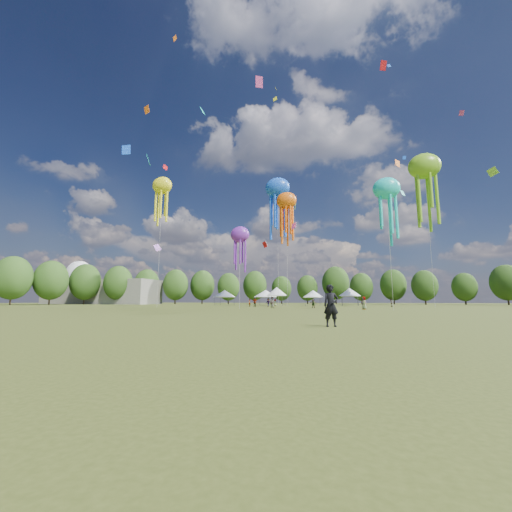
# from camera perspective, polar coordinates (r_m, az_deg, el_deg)

# --- Properties ---
(ground) EXTENTS (300.00, 300.00, 0.00)m
(ground) POSITION_cam_1_polar(r_m,az_deg,el_deg) (19.71, -10.60, -11.42)
(ground) COLOR #384416
(ground) RESTS_ON ground
(observer_main) EXTENTS (0.83, 0.69, 1.96)m
(observer_main) POSITION_cam_1_polar(r_m,az_deg,el_deg) (15.40, 13.40, -8.67)
(observer_main) COLOR black
(observer_main) RESTS_ON ground
(spectator_near) EXTENTS (1.06, 0.96, 1.78)m
(spectator_near) POSITION_cam_1_polar(r_m,az_deg,el_deg) (50.81, 2.93, -8.39)
(spectator_near) COLOR gray
(spectator_near) RESTS_ON ground
(spectators_far) EXTENTS (27.78, 23.32, 1.80)m
(spectators_far) POSITION_cam_1_polar(r_m,az_deg,el_deg) (58.75, 7.92, -8.34)
(spectators_far) COLOR gray
(spectators_far) RESTS_ON ground
(festival_tents) EXTENTS (36.28, 12.21, 4.19)m
(festival_tents) POSITION_cam_1_polar(r_m,az_deg,el_deg) (75.99, 4.27, -6.68)
(festival_tents) COLOR #47474C
(festival_tents) RESTS_ON ground
(show_kites) EXTENTS (53.38, 24.83, 28.19)m
(show_kites) POSITION_cam_1_polar(r_m,az_deg,el_deg) (61.79, 11.12, 10.59)
(show_kites) COLOR orange
(show_kites) RESTS_ON ground
(small_kites) EXTENTS (79.67, 57.20, 47.03)m
(small_kites) POSITION_cam_1_polar(r_m,az_deg,el_deg) (68.33, 7.40, 17.27)
(small_kites) COLOR orange
(small_kites) RESTS_ON ground
(treeline) EXTENTS (201.57, 95.24, 13.43)m
(treeline) POSITION_cam_1_polar(r_m,az_deg,el_deg) (81.30, 7.06, -4.21)
(treeline) COLOR #38281C
(treeline) RESTS_ON ground
(hangar) EXTENTS (40.00, 12.00, 8.00)m
(hangar) POSITION_cam_1_polar(r_m,az_deg,el_deg) (120.67, -26.15, -5.89)
(hangar) COLOR gray
(hangar) RESTS_ON ground
(radome) EXTENTS (9.00, 9.00, 16.00)m
(radome) POSITION_cam_1_polar(r_m,az_deg,el_deg) (136.32, -29.32, -3.32)
(radome) COLOR white
(radome) RESTS_ON ground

